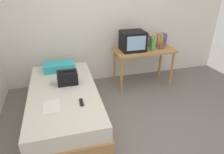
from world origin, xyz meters
name	(u,v)px	position (x,y,z in m)	size (l,w,h in m)	color
ground_plane	(138,140)	(0.00, 0.00, 0.00)	(8.00, 8.00, 0.00)	slate
wall_back	(104,16)	(0.00, 2.00, 1.30)	(5.20, 0.10, 2.60)	silver
bed	(65,105)	(-0.92, 0.73, 0.26)	(1.00, 2.00, 0.52)	#B27F4C
desk	(144,53)	(0.69, 1.54, 0.64)	(1.16, 0.60, 0.74)	#B27F4C
tv	(133,41)	(0.44, 1.54, 0.92)	(0.44, 0.39, 0.36)	black
water_bottle	(153,44)	(0.81, 1.43, 0.86)	(0.08, 0.08, 0.24)	green
book_row	(158,40)	(1.02, 1.65, 0.85)	(0.33, 0.16, 0.24)	gray
picture_frame	(162,46)	(1.01, 1.45, 0.80)	(0.11, 0.02, 0.12)	brown
pillow	(59,66)	(-0.93, 1.45, 0.59)	(0.52, 0.30, 0.13)	#33A8B7
handbag	(67,78)	(-0.83, 0.91, 0.63)	(0.30, 0.20, 0.23)	black
magazine	(51,106)	(-1.08, 0.34, 0.53)	(0.21, 0.29, 0.01)	white
remote_dark	(81,102)	(-0.70, 0.32, 0.54)	(0.04, 0.16, 0.02)	black
remote_silver	(51,83)	(-1.08, 0.97, 0.54)	(0.04, 0.14, 0.02)	#B7B7BC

